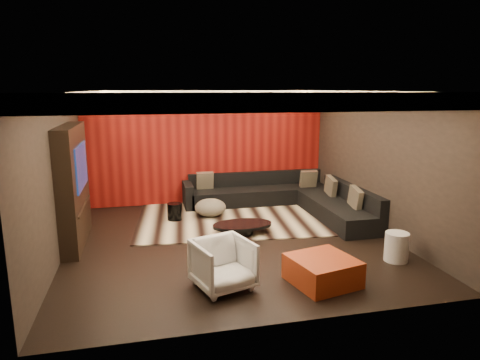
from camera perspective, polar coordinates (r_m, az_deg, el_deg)
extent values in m
cube|color=black|center=(8.23, -1.11, -8.20)|extent=(6.00, 6.00, 0.02)
cube|color=silver|center=(7.72, -1.19, 11.85)|extent=(6.00, 6.00, 0.02)
cube|color=black|center=(10.78, -4.45, 4.36)|extent=(6.00, 0.02, 2.80)
cube|color=black|center=(7.82, -23.27, 0.47)|extent=(0.02, 6.00, 2.80)
cube|color=black|center=(8.96, 18.07, 2.22)|extent=(0.02, 6.00, 2.80)
cube|color=#6B0C0A|center=(10.74, -4.42, 4.34)|extent=(5.98, 0.05, 2.78)
cube|color=silver|center=(10.38, -4.31, 11.22)|extent=(6.00, 0.60, 0.22)
cube|color=silver|center=(5.11, 5.13, 10.33)|extent=(6.00, 0.60, 0.22)
cube|color=silver|center=(7.64, -21.77, 10.10)|extent=(0.60, 4.80, 0.22)
cube|color=silver|center=(8.68, 16.84, 10.58)|extent=(0.60, 4.80, 0.22)
cube|color=#FFD899|center=(10.04, -4.00, 10.68)|extent=(4.80, 0.08, 0.04)
cube|color=#FFD899|center=(5.43, 3.99, 9.50)|extent=(4.80, 0.08, 0.04)
cube|color=#FFD899|center=(7.60, -19.15, 9.61)|extent=(0.08, 4.80, 0.04)
cube|color=#FFD899|center=(8.52, 14.79, 10.07)|extent=(0.08, 4.80, 0.04)
cube|color=black|center=(8.43, -21.34, -0.68)|extent=(0.30, 2.00, 2.20)
cube|color=black|center=(8.35, -20.44, 1.72)|extent=(0.04, 1.30, 0.80)
cube|color=black|center=(8.50, -20.07, -3.26)|extent=(0.04, 1.60, 0.04)
cube|color=beige|center=(9.61, -1.48, -5.06)|extent=(4.26, 3.36, 0.02)
cylinder|color=black|center=(8.55, 0.31, -6.46)|extent=(1.23, 1.23, 0.20)
cylinder|color=black|center=(9.50, -8.72, -4.18)|extent=(0.37, 0.37, 0.37)
ellipsoid|color=#C3B697|center=(9.70, -3.96, -3.67)|extent=(0.77, 0.77, 0.39)
cylinder|color=silver|center=(7.71, 20.14, -8.36)|extent=(0.46, 0.46, 0.49)
cube|color=maroon|center=(6.60, 10.94, -11.77)|extent=(1.06, 1.06, 0.39)
imported|color=silver|center=(6.28, -2.26, -11.19)|extent=(0.97, 0.99, 0.72)
cube|color=black|center=(10.82, 2.58, -2.06)|extent=(3.50, 0.90, 0.40)
cube|color=black|center=(11.07, 2.12, 0.26)|extent=(3.50, 0.20, 0.35)
cube|color=black|center=(9.69, 12.84, -4.05)|extent=(0.90, 2.60, 0.40)
cube|color=black|center=(9.75, 14.80, -1.77)|extent=(0.20, 2.60, 0.35)
cube|color=black|center=(10.47, -6.95, -2.05)|extent=(0.20, 0.90, 0.60)
cube|color=tan|center=(10.15, 12.02, -0.83)|extent=(0.12, 0.50, 0.50)
cube|color=tan|center=(10.60, -4.71, -0.05)|extent=(0.42, 0.20, 0.44)
cube|color=tan|center=(10.89, 9.12, 0.16)|extent=(0.42, 0.20, 0.44)
cube|color=tan|center=(9.21, 15.15, -2.31)|extent=(0.12, 0.50, 0.50)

